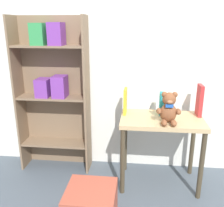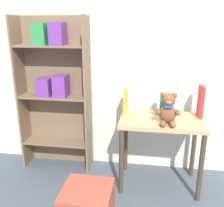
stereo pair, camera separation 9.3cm
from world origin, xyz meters
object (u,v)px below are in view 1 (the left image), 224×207
Objects in this scene: teddy_bear at (169,109)px; bookshelf_side at (53,87)px; storage_bin at (91,207)px; book_standing_yellow at (125,101)px; book_standing_red at (200,100)px; book_standing_teal at (162,104)px; display_table at (161,129)px.

bookshelf_side is at bearing 163.67° from teddy_bear.
teddy_bear is 0.93m from storage_bin.
book_standing_yellow is 0.84× the size of book_standing_red.
teddy_bear is at bearing -145.17° from book_standing_red.
book_standing_yellow is at bearing -9.70° from bookshelf_side.
bookshelf_side is 7.57× the size of book_standing_teal.
book_standing_teal is (0.00, 0.09, 0.20)m from display_table.
book_standing_yellow reaches higher than display_table.
book_standing_red is (0.32, 0.01, 0.04)m from book_standing_teal.
teddy_bear is 0.40m from book_standing_yellow.
teddy_bear is 1.12× the size of book_standing_yellow.
book_standing_red reaches higher than book_standing_teal.
book_standing_red reaches higher than display_table.
bookshelf_side reaches higher than display_table.
book_standing_yellow is 0.65× the size of storage_bin.
book_standing_red reaches higher than book_standing_yellow.
book_standing_red is at bearing 17.36° from display_table.
book_standing_yellow reaches higher than book_standing_teal.
book_standing_yellow is at bearing -179.73° from book_standing_red.
book_standing_red is at bearing 38.48° from storage_bin.
display_table is 2.74× the size of teddy_bear.
book_standing_red reaches higher than teddy_bear.
bookshelf_side is at bearing 173.90° from book_standing_teal.
book_standing_yellow is at bearing -178.62° from book_standing_teal.
book_standing_yellow is (0.68, -0.12, -0.08)m from bookshelf_side.
book_standing_yellow is (-0.35, 0.19, -0.00)m from teddy_bear.
storage_bin is at bearing -140.25° from teddy_bear.
book_standing_teal is (-0.04, 0.19, -0.02)m from teddy_bear.
book_standing_red is at bearing 3.24° from book_standing_yellow.
teddy_bear reaches higher than storage_bin.
display_table is 0.39m from book_standing_yellow.
book_standing_yellow is at bearing 152.15° from teddy_bear.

